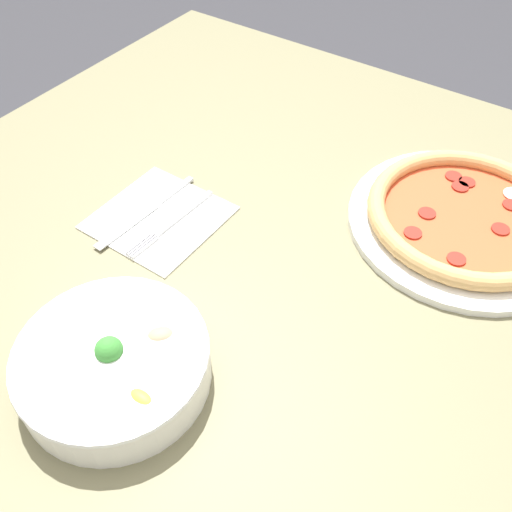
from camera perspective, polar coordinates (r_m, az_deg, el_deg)
name	(u,v)px	position (r m, az deg, el deg)	size (l,w,h in m)	color
ground_plane	(276,468)	(1.47, 2.00, -20.45)	(8.00, 8.00, 0.00)	#333338
dining_table	(287,291)	(0.89, 3.09, -3.52)	(1.23, 1.09, 0.76)	#706B4C
pizza	(466,217)	(0.90, 20.28, 3.65)	(0.34, 0.34, 0.04)	white
bowl	(114,363)	(0.68, -14.04, -10.32)	(0.22, 0.22, 0.07)	white
napkin	(159,218)	(0.88, -9.66, 3.81)	(0.18, 0.18, 0.00)	white
fork	(173,222)	(0.86, -8.29, 3.41)	(0.02, 0.18, 0.00)	silver
knife	(152,207)	(0.89, -10.35, 4.82)	(0.02, 0.21, 0.01)	silver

